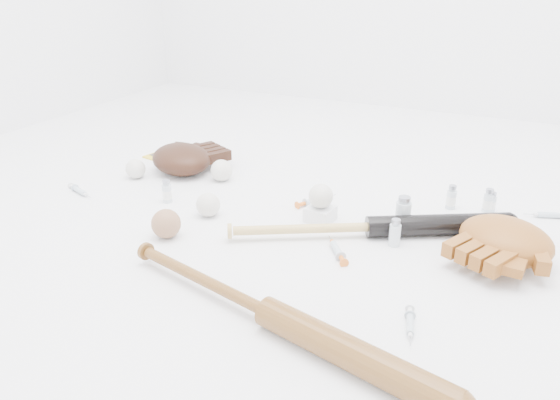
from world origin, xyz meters
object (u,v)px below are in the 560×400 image
at_px(bat_dark, 370,227).
at_px(bat_wood, 268,312).
at_px(glove_dark, 181,158).
at_px(pedestal, 320,214).

bearing_deg(bat_dark, bat_wood, -128.01).
xyz_separation_m(bat_dark, glove_dark, (-0.76, 0.20, 0.02)).
distance_m(glove_dark, pedestal, 0.62).
relative_size(bat_dark, bat_wood, 0.95).
distance_m(bat_dark, pedestal, 0.17).
height_order(bat_dark, glove_dark, glove_dark).
xyz_separation_m(bat_wood, pedestal, (-0.09, 0.52, -0.01)).
relative_size(bat_dark, pedestal, 10.94).
distance_m(bat_wood, pedestal, 0.53).
bearing_deg(bat_wood, glove_dark, 149.69).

